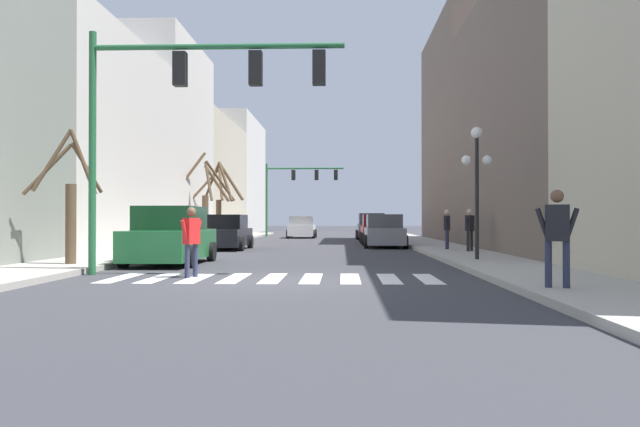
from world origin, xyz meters
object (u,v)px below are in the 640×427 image
Objects in this scene: pedestrian_on_left_sidewalk at (470,226)px; pedestrian_near_right_corner at (191,236)px; street_tree_right_near at (70,205)px; street_tree_left_far at (219,198)px; car_at_intersection at (171,237)px; traffic_signal_near at (186,94)px; car_parked_left_mid at (384,232)px; pedestrian_crossing_street at (447,226)px; car_parked_left_far at (302,228)px; car_parked_right_mid at (371,227)px; street_lamp_right_corner at (477,165)px; car_parked_right_near at (377,230)px; pedestrian_waiting_at_curb at (557,230)px; traffic_signal_far at (296,182)px; street_tree_right_far at (206,201)px; car_driving_toward_lane at (226,233)px.

pedestrian_on_left_sidewalk reaches higher than pedestrian_near_right_corner.
street_tree_left_far is at bearing 90.02° from street_tree_right_near.
traffic_signal_near is at bearing -159.23° from car_at_intersection.
car_parked_left_mid is 2.76× the size of pedestrian_crossing_street.
car_parked_left_far is at bearing -4.71° from car_at_intersection.
car_parked_right_mid reaches higher than pedestrian_near_right_corner.
street_lamp_right_corner is at bearing 11.66° from street_tree_right_near.
car_parked_left_mid is at bearing 17.92° from car_parked_left_far.
car_parked_right_near is 11.15m from car_parked_left_far.
pedestrian_waiting_at_curb is (1.78, -19.63, 0.43)m from car_parked_left_mid.
traffic_signal_near is 35.88m from traffic_signal_far.
car_parked_left_far is at bearing 63.62° from street_tree_right_far.
car_parked_left_far is 31.98m from pedestrian_near_right_corner.
street_lamp_right_corner is at bearing -57.98° from street_tree_left_far.
street_tree_left_far is (-3.98, 23.54, 1.72)m from pedestrian_near_right_corner.
pedestrian_on_left_sidewalk is (0.80, 5.01, -1.94)m from street_lamp_right_corner.
pedestrian_waiting_at_curb is (6.86, -35.31, 0.43)m from car_parked_left_far.
pedestrian_crossing_street is at bearing -40.27° from street_tree_right_far.
street_tree_left_far reaches higher than pedestrian_on_left_sidewalk.
car_parked_right_mid is 0.95× the size of car_at_intersection.
street_tree_right_near reaches higher than car_driving_toward_lane.
street_tree_right_far is (-12.19, 17.09, -0.58)m from street_lamp_right_corner.
street_tree_left_far is (-2.25, 9.79, 1.96)m from car_driving_toward_lane.
pedestrian_on_left_sidewalk is at bearing -111.12° from car_driving_toward_lane.
car_parked_left_mid is 0.93× the size of street_tree_left_far.
pedestrian_on_left_sidewalk is at bearing -61.95° from car_at_intersection.
car_parked_left_mid is at bearing 55.36° from street_tree_right_near.
pedestrian_waiting_at_curb is (9.18, -17.09, 0.44)m from car_driving_toward_lane.
pedestrian_waiting_at_curb is at bearing -151.76° from car_driving_toward_lane.
car_driving_toward_lane is at bearing 136.58° from street_lamp_right_corner.
pedestrian_on_left_sidewalk is 0.99× the size of pedestrian_near_right_corner.
car_at_intersection is at bearing 163.46° from car_parked_right_mid.
traffic_signal_near is at bearing 159.29° from car_parked_left_mid.
pedestrian_near_right_corner reaches higher than car_driving_toward_lane.
street_tree_right_far reaches higher than pedestrian_on_left_sidewalk.
street_tree_right_far is 19.53m from street_tree_right_near.
street_lamp_right_corner is at bearing -87.26° from car_at_intersection.
pedestrian_on_left_sidewalk reaches higher than car_driving_toward_lane.
pedestrian_near_right_corner is 0.45× the size of street_tree_right_near.
pedestrian_waiting_at_curb is at bearing -175.98° from car_parked_right_near.
street_tree_right_near is (-9.63, -13.94, 1.02)m from car_parked_left_mid.
car_driving_toward_lane is 1.03× the size of car_parked_left_far.
car_parked_left_far is (2.32, 18.22, 0.01)m from car_driving_toward_lane.
car_parked_right_near is at bearing -41.71° from car_driving_toward_lane.
street_lamp_right_corner is at bearing 15.75° from pedestrian_crossing_street.
pedestrian_waiting_at_curb is at bearing -26.96° from traffic_signal_near.
pedestrian_waiting_at_curb reaches higher than car_parked_left_mid.
street_tree_right_near is at bearing 86.88° from pedestrian_near_right_corner.
car_parked_left_mid is at bearing -137.71° from pedestrian_crossing_street.
traffic_signal_far reaches higher than street_lamp_right_corner.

